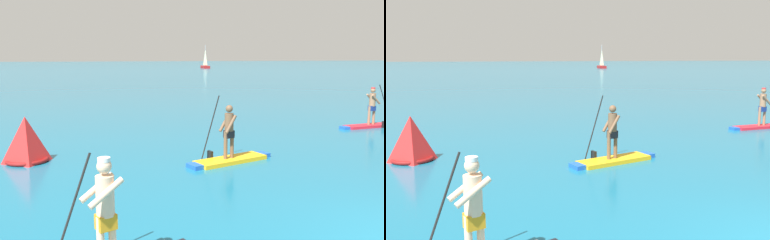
% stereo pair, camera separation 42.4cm
% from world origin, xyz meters
% --- Properties ---
extents(paddleboarder_mid_center, '(2.85, 1.38, 1.98)m').
position_xyz_m(paddleboarder_mid_center, '(-1.52, 6.49, 0.34)').
color(paddleboarder_mid_center, yellow).
rests_on(paddleboarder_mid_center, ground).
extents(paddleboarder_far_right, '(2.97, 0.89, 1.94)m').
position_xyz_m(paddleboarder_far_right, '(6.58, 10.57, 0.39)').
color(paddleboarder_far_right, red).
rests_on(paddleboarder_far_right, ground).
extents(race_marker_buoy, '(1.25, 1.25, 1.37)m').
position_xyz_m(race_marker_buoy, '(-7.33, 8.07, 0.61)').
color(race_marker_buoy, red).
rests_on(race_marker_buoy, ground).
extents(sailboat_right_horizon, '(1.95, 5.08, 5.77)m').
position_xyz_m(sailboat_right_horizon, '(24.08, 93.87, 0.68)').
color(sailboat_right_horizon, '#A51E1E').
rests_on(sailboat_right_horizon, ground).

